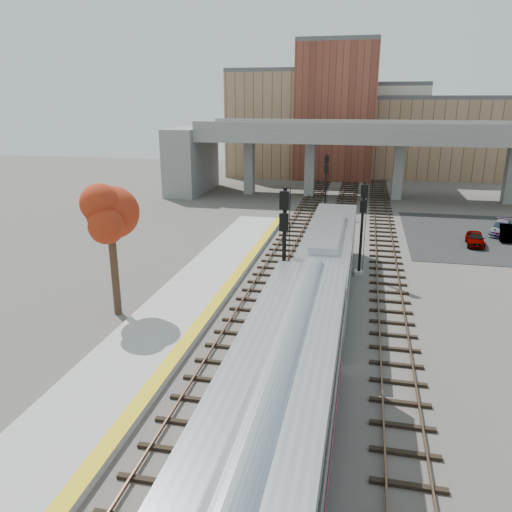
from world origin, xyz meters
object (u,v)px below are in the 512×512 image
at_px(car_a, 475,238).
at_px(car_b, 508,232).
at_px(car_c, 501,228).
at_px(locomotive, 328,259).
at_px(signal_mast_far, 326,186).
at_px(signal_mast_near, 284,255).
at_px(tree, 109,214).
at_px(signal_mast_mid, 361,231).

distance_m(car_a, car_b, 4.23).
height_order(car_b, car_c, car_b).
distance_m(locomotive, signal_mast_far, 23.69).
xyz_separation_m(signal_mast_near, car_b, (16.94, 21.18, -3.21)).
height_order(tree, car_a, tree).
bearing_deg(signal_mast_near, signal_mast_mid, 64.59).
relative_size(signal_mast_mid, car_b, 1.75).
height_order(signal_mast_near, signal_mast_far, signal_mast_near).
bearing_deg(signal_mast_near, signal_mast_far, 90.00).
bearing_deg(car_b, tree, -130.10).
xyz_separation_m(locomotive, signal_mast_near, (-2.10, -4.86, 1.60)).
bearing_deg(car_a, car_c, 60.10).
bearing_deg(signal_mast_far, signal_mast_near, -90.00).
bearing_deg(locomotive, signal_mast_near, -113.38).
bearing_deg(locomotive, signal_mast_mid, 62.08).
bearing_deg(locomotive, car_a, 49.51).
distance_m(signal_mast_mid, car_b, 18.14).
distance_m(signal_mast_near, car_b, 27.31).
height_order(locomotive, car_b, locomotive).
relative_size(signal_mast_near, signal_mast_far, 1.17).
bearing_deg(tree, car_c, 42.34).
bearing_deg(car_b, car_c, 104.43).
relative_size(locomotive, signal_mast_far, 2.94).
xyz_separation_m(signal_mast_near, signal_mast_far, (-0.00, 28.44, -0.77)).
xyz_separation_m(tree, car_b, (26.55, 22.40, -5.35)).
bearing_deg(car_c, signal_mast_far, -178.50).
bearing_deg(car_c, tree, -117.77).
xyz_separation_m(signal_mast_near, tree, (-9.61, -1.22, 2.14)).
xyz_separation_m(locomotive, car_a, (11.61, 13.59, -1.64)).
height_order(locomotive, car_c, locomotive).
distance_m(signal_mast_near, signal_mast_far, 28.45).
distance_m(signal_mast_mid, car_a, 13.98).
height_order(locomotive, tree, tree).
xyz_separation_m(locomotive, signal_mast_mid, (2.00, 3.77, 0.97)).
bearing_deg(tree, car_a, 40.15).
distance_m(signal_mast_far, car_b, 18.59).
bearing_deg(car_a, tree, -134.59).
bearing_deg(locomotive, signal_mast_far, 95.09).
xyz_separation_m(locomotive, tree, (-11.71, -6.08, 3.74)).
xyz_separation_m(signal_mast_near, signal_mast_mid, (4.10, 8.63, -0.63)).
relative_size(locomotive, car_b, 4.99).
distance_m(signal_mast_near, signal_mast_mid, 9.58).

